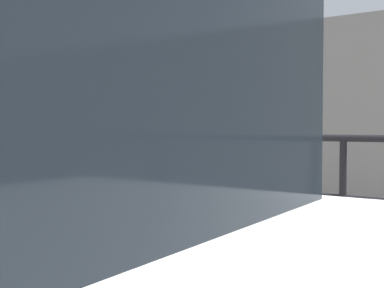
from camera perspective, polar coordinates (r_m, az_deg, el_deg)
The scene contains 3 objects.
parking_meter at distance 2.78m, azimuth 4.34°, elevation -1.05°, with size 0.17×0.18×1.49m.
pedestrian_at_meter at distance 3.37m, azimuth -3.90°, elevation -3.57°, with size 0.68×0.41×1.59m.
background_railing at distance 4.34m, azimuth 17.32°, elevation -3.50°, with size 24.06×0.06×1.16m.
Camera 1 is at (1.23, -1.93, 1.37)m, focal length 45.39 mm.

